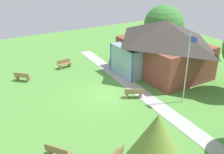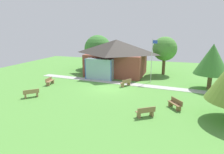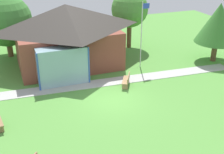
{
  "view_description": "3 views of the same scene",
  "coord_description": "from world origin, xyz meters",
  "px_view_note": "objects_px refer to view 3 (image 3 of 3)",
  "views": [
    {
      "loc": [
        16.77,
        -9.54,
        10.08
      ],
      "look_at": [
        -0.92,
        1.14,
        0.93
      ],
      "focal_mm": 41.9,
      "sensor_mm": 36.0,
      "label": 1
    },
    {
      "loc": [
        7.33,
        -20.22,
        6.62
      ],
      "look_at": [
        0.15,
        1.02,
        1.13
      ],
      "focal_mm": 31.39,
      "sensor_mm": 36.0,
      "label": 2
    },
    {
      "loc": [
        -6.27,
        -16.37,
        9.72
      ],
      "look_at": [
        0.46,
        1.26,
        1.05
      ],
      "focal_mm": 47.59,
      "sensor_mm": 36.0,
      "label": 3
    }
  ],
  "objects_px": {
    "pavilion": "(67,35)",
    "tree_behind_pavilion_right": "(130,9)",
    "tree_east_hedge": "(218,23)",
    "bench_rear_near_path": "(126,81)",
    "tree_behind_pavilion_left": "(6,21)",
    "flagpole": "(142,32)"
  },
  "relations": [
    {
      "from": "pavilion",
      "to": "bench_rear_near_path",
      "type": "height_order",
      "value": "pavilion"
    },
    {
      "from": "tree_east_hedge",
      "to": "tree_behind_pavilion_left",
      "type": "bearing_deg",
      "value": 155.57
    },
    {
      "from": "pavilion",
      "to": "tree_behind_pavilion_right",
      "type": "distance_m",
      "value": 7.3
    },
    {
      "from": "tree_east_hedge",
      "to": "pavilion",
      "type": "bearing_deg",
      "value": 163.74
    },
    {
      "from": "tree_behind_pavilion_right",
      "to": "bench_rear_near_path",
      "type": "bearing_deg",
      "value": -115.01
    },
    {
      "from": "bench_rear_near_path",
      "to": "tree_behind_pavilion_right",
      "type": "xyz_separation_m",
      "value": [
        3.71,
        7.96,
        3.39
      ]
    },
    {
      "from": "bench_rear_near_path",
      "to": "tree_behind_pavilion_left",
      "type": "xyz_separation_m",
      "value": [
        -7.54,
        9.49,
        2.94
      ]
    },
    {
      "from": "tree_east_hedge",
      "to": "tree_behind_pavilion_right",
      "type": "relative_size",
      "value": 0.91
    },
    {
      "from": "tree_east_hedge",
      "to": "tree_behind_pavilion_right",
      "type": "xyz_separation_m",
      "value": [
        -5.51,
        6.08,
        0.4
      ]
    },
    {
      "from": "bench_rear_near_path",
      "to": "tree_behind_pavilion_left",
      "type": "height_order",
      "value": "tree_behind_pavilion_left"
    },
    {
      "from": "tree_east_hedge",
      "to": "tree_behind_pavilion_right",
      "type": "height_order",
      "value": "tree_behind_pavilion_right"
    },
    {
      "from": "flagpole",
      "to": "tree_east_hedge",
      "type": "distance_m",
      "value": 6.75
    },
    {
      "from": "tree_east_hedge",
      "to": "tree_behind_pavilion_left",
      "type": "relative_size",
      "value": 0.9
    },
    {
      "from": "pavilion",
      "to": "tree_behind_pavilion_right",
      "type": "height_order",
      "value": "tree_behind_pavilion_right"
    },
    {
      "from": "pavilion",
      "to": "bench_rear_near_path",
      "type": "bearing_deg",
      "value": -60.77
    },
    {
      "from": "pavilion",
      "to": "flagpole",
      "type": "xyz_separation_m",
      "value": [
        5.62,
        -2.54,
        0.32
      ]
    },
    {
      "from": "bench_rear_near_path",
      "to": "tree_east_hedge",
      "type": "height_order",
      "value": "tree_east_hedge"
    },
    {
      "from": "pavilion",
      "to": "flagpole",
      "type": "relative_size",
      "value": 1.67
    },
    {
      "from": "pavilion",
      "to": "tree_behind_pavilion_right",
      "type": "relative_size",
      "value": 1.63
    },
    {
      "from": "bench_rear_near_path",
      "to": "tree_behind_pavilion_right",
      "type": "bearing_deg",
      "value": 4.39
    },
    {
      "from": "flagpole",
      "to": "tree_behind_pavilion_right",
      "type": "relative_size",
      "value": 0.98
    },
    {
      "from": "pavilion",
      "to": "tree_behind_pavilion_left",
      "type": "xyz_separation_m",
      "value": [
        -4.49,
        4.04,
        0.65
      ]
    }
  ]
}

